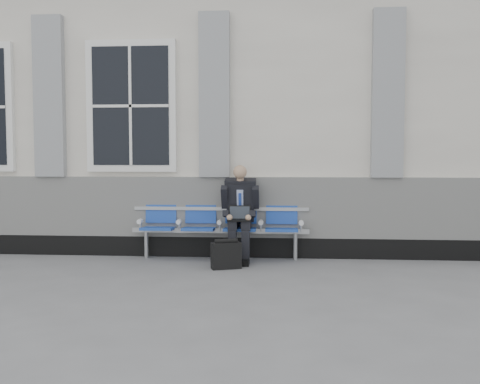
{
  "coord_description": "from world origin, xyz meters",
  "views": [
    {
      "loc": [
        2.58,
        -6.42,
        1.49
      ],
      "look_at": [
        2.02,
        0.9,
        1.01
      ],
      "focal_mm": 40.0,
      "sensor_mm": 36.0,
      "label": 1
    }
  ],
  "objects": [
    {
      "name": "ground",
      "position": [
        0.0,
        0.0,
        0.0
      ],
      "size": [
        70.0,
        70.0,
        0.0
      ],
      "primitive_type": "plane",
      "color": "slate",
      "rests_on": "ground"
    },
    {
      "name": "bench",
      "position": [
        1.69,
        1.32,
        0.55
      ],
      "size": [
        2.6,
        0.47,
        0.91
      ],
      "color": "#9EA0A3",
      "rests_on": "ground"
    },
    {
      "name": "businessman",
      "position": [
        2.0,
        1.19,
        0.75
      ],
      "size": [
        0.55,
        0.73,
        1.38
      ],
      "color": "black",
      "rests_on": "ground"
    },
    {
      "name": "briefcase",
      "position": [
        1.85,
        0.62,
        0.19
      ],
      "size": [
        0.43,
        0.29,
        0.4
      ],
      "color": "black",
      "rests_on": "ground"
    },
    {
      "name": "station_building",
      "position": [
        -0.02,
        3.47,
        2.22
      ],
      "size": [
        14.4,
        4.4,
        4.49
      ],
      "color": "silver",
      "rests_on": "ground"
    }
  ]
}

